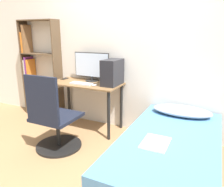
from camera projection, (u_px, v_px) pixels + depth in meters
ground_plane at (73, 175)px, 2.33m from camera, size 14.00×14.00×0.00m
wall_back at (125, 48)px, 3.22m from camera, size 8.00×0.05×2.50m
desk at (86, 90)px, 3.35m from camera, size 1.10×0.54×0.73m
bookshelf at (36, 72)px, 3.93m from camera, size 0.75×0.23×1.68m
office_chair at (54, 123)px, 2.76m from camera, size 0.60×0.60×1.00m
bed at (169, 157)px, 2.27m from camera, size 0.96×1.88×0.45m
pillow at (182, 111)px, 2.79m from camera, size 0.73×0.36×0.11m
magazine at (156, 143)px, 2.08m from camera, size 0.24×0.32×0.01m
monitor at (92, 66)px, 3.38m from camera, size 0.60×0.20×0.44m
keyboard at (82, 84)px, 3.22m from camera, size 0.34×0.13×0.02m
pc_tower at (112, 72)px, 3.14m from camera, size 0.21×0.38×0.37m
mouse at (95, 85)px, 3.13m from camera, size 0.06×0.09×0.02m
phone at (65, 79)px, 3.60m from camera, size 0.07×0.14×0.01m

